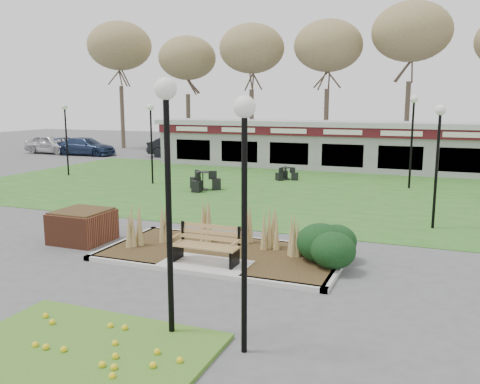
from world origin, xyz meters
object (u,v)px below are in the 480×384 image
at_px(lamp_post_far_left, 66,123).
at_px(lamp_post_mid_right, 413,121).
at_px(bistro_set_b, 286,176).
at_px(lamp_post_mid_left, 151,126).
at_px(brick_planter, 82,226).
at_px(lamp_post_far_right, 439,139).
at_px(car_blue, 86,146).
at_px(car_black, 180,147).
at_px(bistro_set_a, 203,184).
at_px(food_pavilion, 347,145).
at_px(car_silver, 51,144).
at_px(lamp_post_near_right, 244,169).
at_px(park_bench, 207,244).
at_px(lamp_post_near_left, 167,152).

bearing_deg(lamp_post_far_left, lamp_post_mid_right, 7.73).
bearing_deg(bistro_set_b, lamp_post_far_left, -166.33).
bearing_deg(lamp_post_mid_left, brick_planter, -69.78).
height_order(lamp_post_far_right, car_blue, lamp_post_far_right).
height_order(lamp_post_mid_left, lamp_post_far_right, lamp_post_far_right).
xyz_separation_m(lamp_post_far_left, car_black, (1.34, 10.57, -2.12)).
xyz_separation_m(brick_planter, bistro_set_a, (-0.52, 9.21, -0.17)).
relative_size(food_pavilion, car_silver, 5.55).
xyz_separation_m(lamp_post_mid_left, lamp_post_far_right, (13.24, -4.52, 0.01)).
height_order(lamp_post_mid_left, car_silver, lamp_post_mid_left).
height_order(lamp_post_mid_right, car_black, lamp_post_mid_right).
xyz_separation_m(food_pavilion, lamp_post_mid_left, (-8.07, -9.01, 1.41)).
distance_m(brick_planter, lamp_post_far_left, 14.65).
bearing_deg(brick_planter, lamp_post_far_left, 131.65).
xyz_separation_m(bistro_set_b, car_blue, (-17.78, 6.34, 0.44)).
distance_m(lamp_post_near_right, bistro_set_b, 18.96).
bearing_deg(bistro_set_a, park_bench, -63.73).
bearing_deg(park_bench, lamp_post_mid_left, 126.99).
height_order(food_pavilion, lamp_post_near_left, lamp_post_near_left).
xyz_separation_m(lamp_post_near_left, bistro_set_b, (-3.24, 18.07, -3.02)).
distance_m(lamp_post_mid_right, car_black, 18.67).
bearing_deg(lamp_post_far_left, car_black, 82.78).
bearing_deg(lamp_post_mid_left, lamp_post_far_left, 171.97).
xyz_separation_m(bistro_set_a, car_blue, (-15.07, 10.79, 0.37)).
bearing_deg(brick_planter, car_blue, 127.94).
relative_size(brick_planter, food_pavilion, 0.06).
bearing_deg(car_black, brick_planter, -161.50).
bearing_deg(lamp_post_near_right, brick_planter, 146.66).
xyz_separation_m(brick_planter, lamp_post_mid_left, (-3.67, 9.96, 2.41)).
distance_m(bistro_set_a, car_silver, 21.42).
distance_m(bistro_set_a, car_black, 14.42).
bearing_deg(car_silver, lamp_post_far_left, -131.58).
relative_size(lamp_post_near_left, bistro_set_b, 3.66).
xyz_separation_m(car_black, car_blue, (-7.33, -1.36, -0.10)).
bearing_deg(bistro_set_a, bistro_set_b, 58.74).
xyz_separation_m(bistro_set_b, car_black, (-10.45, 7.70, 0.54)).
relative_size(car_silver, car_blue, 0.96).
xyz_separation_m(lamp_post_mid_right, car_black, (-16.63, 8.13, -2.40)).
xyz_separation_m(lamp_post_far_right, lamp_post_far_left, (-19.17, 5.36, -0.01)).
height_order(lamp_post_far_left, car_black, lamp_post_far_left).
distance_m(brick_planter, car_black, 22.91).
distance_m(brick_planter, lamp_post_near_left, 7.53).
relative_size(bistro_set_b, car_blue, 0.26).
xyz_separation_m(lamp_post_mid_left, car_black, (-4.59, 11.40, -2.11)).
bearing_deg(park_bench, car_black, 119.80).
distance_m(lamp_post_near_left, lamp_post_mid_left, 17.01).
xyz_separation_m(lamp_post_far_right, bistro_set_b, (-7.38, 8.22, -2.66)).
distance_m(bistro_set_a, car_blue, 18.54).
distance_m(park_bench, car_silver, 31.29).
height_order(lamp_post_near_right, lamp_post_far_left, lamp_post_near_right).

